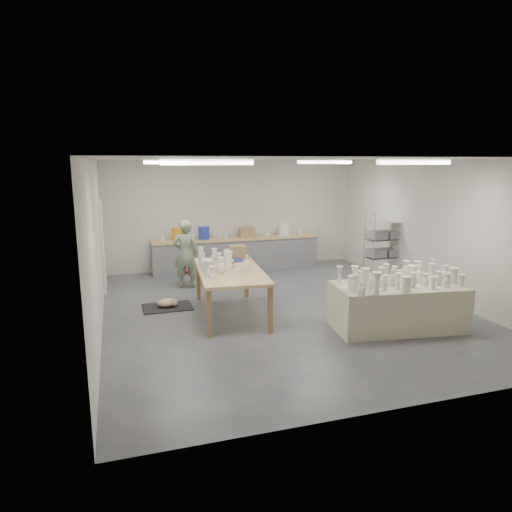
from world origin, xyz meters
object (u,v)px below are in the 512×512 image
object	(u,v)px
red_stool	(185,272)
potter	(186,254)
drying_table	(397,304)
work_table	(227,268)

from	to	relation	value
red_stool	potter	bearing A→B (deg)	-90.00
drying_table	work_table	bearing A→B (deg)	155.04
potter	red_stool	world-z (taller)	potter
work_table	potter	xyz separation A→B (m)	(-0.48, 2.17, -0.10)
work_table	potter	world-z (taller)	potter
potter	red_stool	bearing A→B (deg)	-80.83
work_table	red_stool	xyz separation A→B (m)	(-0.48, 2.44, -0.60)
work_table	potter	distance (m)	2.23
drying_table	potter	size ratio (longest dim) A/B	1.48
potter	drying_table	bearing A→B (deg)	138.64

